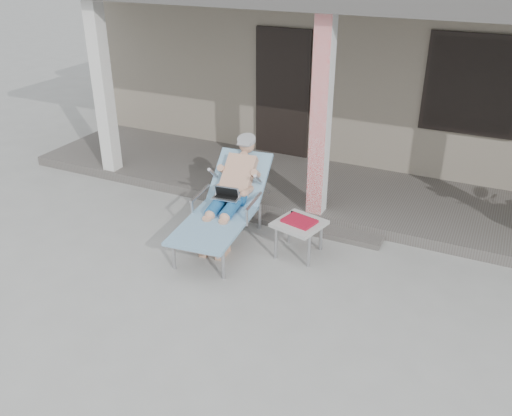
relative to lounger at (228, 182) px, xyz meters
The scene contains 7 objects.
ground 1.70m from the lounger, 54.82° to the right, with size 60.00×60.00×0.00m, color #9E9E99.
house 5.40m from the lounger, 80.58° to the left, with size 10.40×5.40×3.30m.
porch_deck 2.09m from the lounger, 63.68° to the left, with size 10.00×2.00×0.15m, color #605B56.
porch_overhang 2.78m from the lounger, 62.96° to the left, with size 10.00×2.30×2.85m.
porch_step 1.30m from the lounger, 35.11° to the left, with size 2.00×0.30×0.07m, color #605B56.
lounger is the anchor object (origin of this frame).
side_table 1.06m from the lounger, ahead, with size 0.64×0.64×0.48m.
Camera 1 is at (2.13, -4.21, 3.53)m, focal length 38.00 mm.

